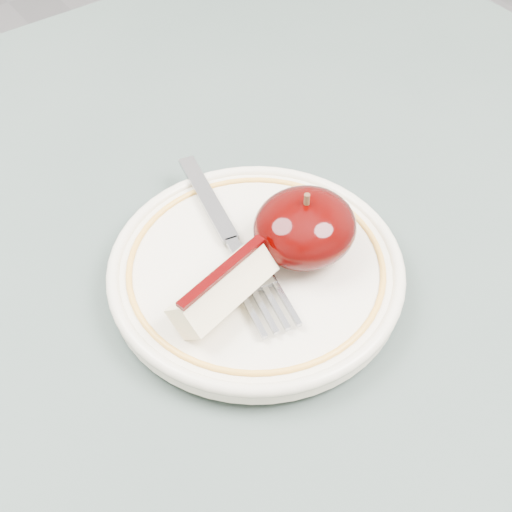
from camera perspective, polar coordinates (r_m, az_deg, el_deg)
table at (r=0.54m, az=0.51°, el=-11.67°), size 0.90×0.90×0.75m
plate at (r=0.49m, az=0.00°, el=-1.10°), size 0.20×0.20×0.02m
apple_half at (r=0.48m, az=3.93°, el=2.31°), size 0.07×0.07×0.05m
apple_wedge at (r=0.45m, az=-2.66°, el=-2.63°), size 0.08×0.05×0.04m
fork at (r=0.49m, az=-1.94°, el=1.19°), size 0.06×0.18×0.00m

